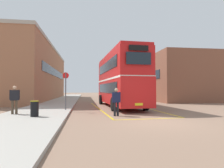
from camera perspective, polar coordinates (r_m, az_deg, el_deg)
The scene contains 11 objects.
ground_plane at distance 23.73m, azimuth 0.55°, elevation -5.40°, with size 135.60×135.60×0.00m, color #846651.
sidewalk_left at distance 26.03m, azimuth -14.61°, elevation -4.86°, with size 4.00×57.60×0.14m, color #A39E93.
brick_building_left at distance 32.24m, azimuth -22.09°, elevation 2.77°, with size 6.65×25.54×7.91m.
depot_building_right at distance 31.68m, azimuth 16.74°, elevation 1.33°, with size 8.53×16.66×6.29m.
double_decker_bus at distance 17.71m, azimuth 2.20°, elevation 1.42°, with size 3.21×10.71×4.75m.
single_deck_bus at distance 32.95m, azimuth 3.96°, elevation -1.47°, with size 2.86×9.64×3.02m.
pedestrian_boarding at distance 11.66m, azimuth 1.26°, elevation -4.69°, with size 0.53×0.39×1.66m.
pedestrian_waiting_near at distance 12.81m, azimuth -26.70°, elevation -3.65°, with size 0.55×0.31×1.65m.
litter_bin at distance 11.23m, azimuth -21.78°, elevation -6.73°, with size 0.44×0.44×0.84m.
bus_stop_sign at distance 14.29m, azimuth -13.45°, elevation -0.92°, with size 0.44×0.12×2.67m.
bay_marking_yellow at distance 15.87m, azimuth 3.65°, elevation -7.31°, with size 4.87×12.83×0.01m.
Camera 1 is at (-3.54, -9.01, 1.60)m, focal length 31.14 mm.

